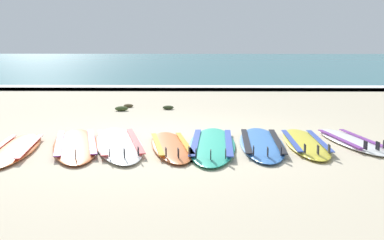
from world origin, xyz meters
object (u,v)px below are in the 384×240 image
surfboard_3 (171,146)px  surfboard_4 (212,144)px  surfboard_5 (262,143)px  surfboard_1 (76,144)px  surfboard_0 (15,149)px  surfboard_7 (350,141)px  surfboard_6 (305,143)px  surfboard_2 (119,143)px

surfboard_3 → surfboard_4: size_ratio=0.82×
surfboard_5 → surfboard_1: bearing=-177.1°
surfboard_0 → surfboard_7: size_ratio=1.11×
surfboard_3 → surfboard_6: same height
surfboard_4 → surfboard_3: bearing=-168.7°
surfboard_0 → surfboard_5: size_ratio=0.91×
surfboard_6 → surfboard_4: bearing=-174.4°
surfboard_1 → surfboard_4: size_ratio=0.97×
surfboard_0 → surfboard_4: same height
surfboard_0 → surfboard_6: 4.02m
surfboard_2 → surfboard_7: (3.35, 0.24, 0.00)m
surfboard_0 → surfboard_3: bearing=5.9°
surfboard_3 → surfboard_1: bearing=176.5°
surfboard_3 → surfboard_2: bearing=168.4°
surfboard_2 → surfboard_6: size_ratio=1.20×
surfboard_3 → surfboard_4: (0.57, 0.11, -0.00)m
surfboard_4 → surfboard_6: (1.34, 0.13, 0.00)m
surfboard_0 → surfboard_4: (2.66, 0.33, 0.00)m
surfboard_2 → surfboard_6: (2.66, 0.09, 0.00)m
surfboard_3 → surfboard_5: 1.30m
surfboard_6 → surfboard_7: bearing=12.5°
surfboard_3 → surfboard_6: 1.92m
surfboard_4 → surfboard_7: same height
surfboard_1 → surfboard_4: 1.92m
surfboard_1 → surfboard_6: size_ratio=1.15×
surfboard_4 → surfboard_7: bearing=8.0°
surfboard_2 → surfboard_3: 0.77m
surfboard_6 → surfboard_1: bearing=-177.1°
surfboard_4 → surfboard_7: (2.03, 0.28, 0.00)m
surfboard_3 → surfboard_5: bearing=9.5°
surfboard_3 → surfboard_7: same height
surfboard_0 → surfboard_4: bearing=7.1°
surfboard_5 → surfboard_7: same height
surfboard_0 → surfboard_5: bearing=7.3°
surfboard_7 → surfboard_5: bearing=-172.1°
surfboard_5 → surfboard_3: bearing=-170.5°
surfboard_3 → surfboard_7: 2.63m
surfboard_2 → surfboard_6: same height
surfboard_4 → surfboard_5: size_ratio=1.06×
surfboard_0 → surfboard_6: bearing=6.6°
surfboard_2 → surfboard_7: size_ratio=1.30×
surfboard_1 → surfboard_4: bearing=0.9°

